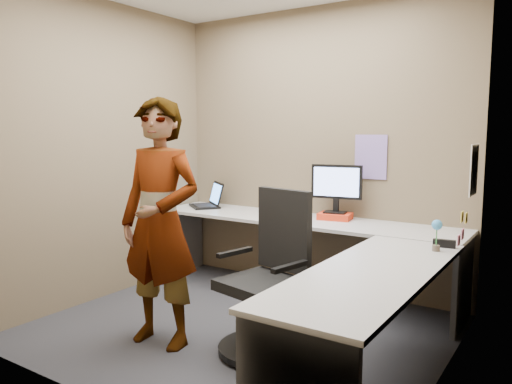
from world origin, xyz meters
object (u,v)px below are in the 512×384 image
Objects in this scene: person at (160,223)px; desk at (313,252)px; office_chair at (268,288)px; monitor at (336,185)px.

desk is at bearing 43.40° from person.
desk is 0.62m from office_chair.
monitor is at bearing 62.88° from person.
person is at bearing -145.39° from office_chair.
monitor is at bearing 106.54° from office_chair.
person is at bearing -120.40° from monitor.
office_chair is at bearing 16.05° from person.
monitor is 1.46m from office_chair.
person is (-0.72, -0.30, 0.43)m from office_chair.
person is at bearing -130.30° from desk.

